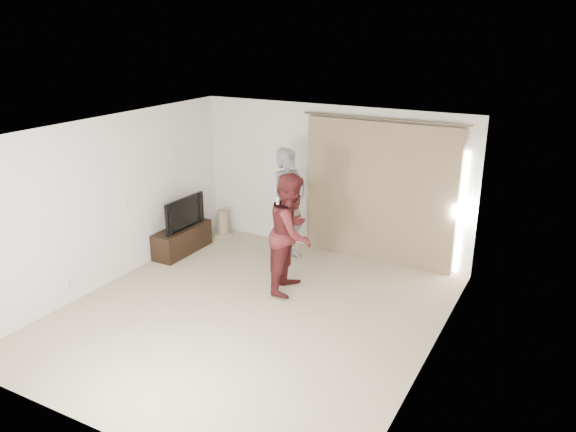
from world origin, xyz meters
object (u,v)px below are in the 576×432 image
Objects in this scene: tv at (181,212)px; person_man at (288,205)px; person_woman at (292,233)px; tv_console at (182,240)px.

person_man is at bearing -69.66° from tv.
person_man is at bearing 120.83° from person_woman.
person_man is (1.82, 0.62, 0.23)m from tv.
person_man reaches higher than tv_console.
person_woman is (2.42, -0.38, 0.17)m from tv.
tv is at bearing 0.00° from tv_console.
person_man is 1.07× the size of person_woman.
tv_console is 2.54m from person_woman.
tv is 1.93m from person_man.
tv is 0.53× the size of person_woman.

